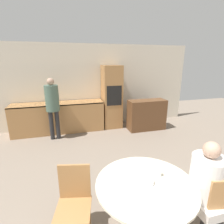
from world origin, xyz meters
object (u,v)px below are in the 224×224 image
(dining_table, at_px, (145,201))
(cup, at_px, (159,172))
(person_seated, at_px, (207,186))
(person_standing, at_px, (52,102))
(chair_near_right, at_px, (218,205))
(bowl_near, at_px, (146,181))
(oven_unit, at_px, (112,97))
(sideboard, at_px, (147,115))
(chair_far_left, at_px, (74,199))

(dining_table, height_order, cup, cup)
(person_seated, height_order, person_standing, person_standing)
(chair_near_right, bearing_deg, dining_table, -6.29)
(chair_near_right, xyz_separation_m, bowl_near, (-0.78, 0.28, 0.28))
(dining_table, distance_m, person_seated, 0.73)
(oven_unit, relative_size, dining_table, 1.75)
(person_seated, relative_size, bowl_near, 6.63)
(sideboard, xyz_separation_m, person_standing, (-2.75, 0.01, 0.57))
(bowl_near, bearing_deg, sideboard, 63.30)
(chair_far_left, xyz_separation_m, cup, (0.99, -0.19, 0.30))
(chair_far_left, distance_m, bowl_near, 0.87)
(sideboard, distance_m, dining_table, 3.62)
(dining_table, bearing_deg, bowl_near, 74.68)
(oven_unit, relative_size, sideboard, 1.70)
(chair_near_right, distance_m, bowl_near, 0.87)
(person_seated, xyz_separation_m, cup, (-0.47, 0.26, 0.09))
(dining_table, bearing_deg, sideboard, 63.35)
(chair_far_left, height_order, person_seated, person_seated)
(oven_unit, height_order, dining_table, oven_unit)
(chair_near_right, bearing_deg, oven_unit, -75.76)
(chair_far_left, height_order, cup, chair_far_left)
(bowl_near, bearing_deg, chair_far_left, 161.91)
(oven_unit, relative_size, person_standing, 1.17)
(bowl_near, bearing_deg, person_standing, 109.20)
(sideboard, relative_size, person_standing, 0.69)
(person_standing, relative_size, bowl_near, 8.81)
(chair_near_right, relative_size, bowl_near, 4.81)
(dining_table, xyz_separation_m, chair_near_right, (0.78, -0.26, -0.02))
(chair_far_left, height_order, bowl_near, chair_far_left)
(chair_far_left, distance_m, person_standing, 3.04)
(chair_far_left, xyz_separation_m, person_standing, (-0.34, 2.98, 0.52))
(oven_unit, bearing_deg, chair_near_right, -88.00)
(sideboard, distance_m, person_standing, 2.81)
(sideboard, xyz_separation_m, person_seated, (-0.94, -3.41, 0.25))
(person_standing, xyz_separation_m, cup, (1.33, -3.17, -0.22))
(oven_unit, height_order, person_standing, oven_unit)
(chair_far_left, xyz_separation_m, person_seated, (1.46, -0.45, 0.21))
(chair_near_right, bearing_deg, person_standing, -49.27)
(chair_far_left, relative_size, cup, 10.02)
(oven_unit, bearing_deg, dining_table, -99.67)
(sideboard, bearing_deg, bowl_near, -116.70)
(oven_unit, xyz_separation_m, bowl_near, (-0.64, -3.76, -0.19))
(sideboard, distance_m, bowl_near, 3.62)
(chair_near_right, height_order, chair_far_left, same)
(dining_table, xyz_separation_m, person_standing, (-1.12, 3.25, 0.50))
(oven_unit, distance_m, sideboard, 1.23)
(oven_unit, height_order, sideboard, oven_unit)
(person_seated, bearing_deg, sideboard, 74.56)
(person_seated, bearing_deg, bowl_near, 164.44)
(chair_near_right, distance_m, cup, 0.74)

